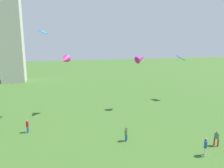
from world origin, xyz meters
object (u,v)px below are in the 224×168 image
Objects in this scene: kite_flying_5 at (43,32)px; person_0 at (205,146)px; kite_flying_4 at (65,60)px; person_4 at (126,133)px; person_5 at (217,137)px; person_2 at (27,125)px; kite_flying_2 at (181,58)px; kite_flying_3 at (141,58)px.

person_0 is at bearing -111.52° from kite_flying_5.
kite_flying_4 is at bearing -101.80° from person_0.
person_5 is at bearing 107.11° from person_4.
person_5 is at bearing -108.07° from person_2.
person_0 is at bearing 91.15° from person_4.
kite_flying_2 is (6.72, 17.01, 6.67)m from person_5.
person_0 is 1.08× the size of person_5.
person_4 is 0.91× the size of kite_flying_2.
person_5 is 24.51m from kite_flying_5.
person_5 is at bearing -104.56° from kite_flying_5.
kite_flying_5 is (2.28, 5.65, 10.88)m from person_2.
kite_flying_5 is (-2.66, -0.20, 3.83)m from kite_flying_4.
kite_flying_3 is (16.43, 5.22, 7.12)m from person_2.
person_0 is 2.75m from person_5.
person_0 is 20.85m from kite_flying_4.
person_4 is (-6.04, 4.86, -0.11)m from person_0.
kite_flying_5 is (-14.15, 0.43, 3.77)m from kite_flying_3.
kite_flying_4 is at bearing -59.01° from kite_flying_5.
kite_flying_5 is at bearing -144.90° from kite_flying_4.
person_2 is at bearing -77.01° from person_4.
person_5 is at bearing -15.85° from kite_flying_4.
kite_flying_4 reaches higher than kite_flying_2.
person_5 is 21.39m from kite_flying_4.
person_0 is at bearing 147.52° from kite_flying_2.
person_0 reaches higher than person_4.
kite_flying_3 is (-9.12, -2.96, 0.40)m from kite_flying_2.
kite_flying_4 is at bearing 90.52° from kite_flying_2.
kite_flying_4 is (-13.88, 14.69, 7.01)m from person_5.
person_5 is 19.47m from kite_flying_2.
person_2 is 20.79m from person_5.
kite_flying_5 is (-23.26, -2.53, 4.17)m from kite_flying_2.
kite_flying_5 is at bearing 68.79° from kite_flying_3.
person_2 is (-16.40, 10.12, -0.12)m from person_0.
person_2 is at bearing 88.15° from kite_flying_3.
kite_flying_3 is at bearing -65.29° from person_2.
person_2 is 0.90× the size of kite_flying_2.
kite_flying_2 is 0.79× the size of kite_flying_3.
kite_flying_2 is at bearing -164.00° from person_0.
person_0 is 19.27m from person_2.
person_2 is at bearing -175.35° from kite_flying_5.
kite_flying_3 is at bearing 27.63° from kite_flying_4.
person_2 is at bearing -148.52° from person_5.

